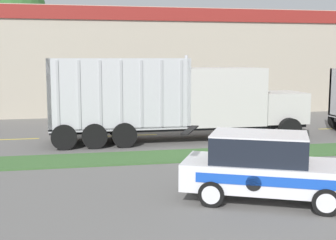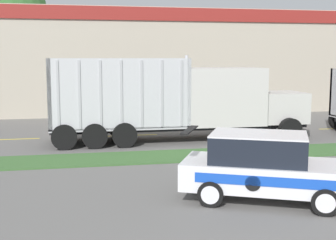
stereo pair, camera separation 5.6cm
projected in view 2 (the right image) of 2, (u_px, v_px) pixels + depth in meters
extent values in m
cube|color=#3D6633|center=(163.00, 156.00, 17.13)|extent=(120.00, 2.10, 0.06)
cube|color=yellow|center=(12.00, 139.00, 20.88)|extent=(2.40, 0.14, 0.01)
cube|color=yellow|center=(132.00, 135.00, 21.94)|extent=(2.40, 0.14, 0.01)
cube|color=yellow|center=(241.00, 132.00, 22.99)|extent=(2.40, 0.14, 0.01)
cube|color=black|center=(181.00, 127.00, 20.64)|extent=(11.29, 1.39, 0.18)
cube|color=silver|center=(279.00, 107.00, 21.43)|extent=(2.13, 2.07, 1.37)
cube|color=#B7B7BC|center=(301.00, 107.00, 21.64)|extent=(0.06, 1.77, 1.17)
cube|color=silver|center=(221.00, 96.00, 20.81)|extent=(3.40, 2.53, 2.49)
cube|color=black|center=(258.00, 86.00, 21.09)|extent=(0.04, 2.15, 1.12)
cylinder|color=silver|center=(186.00, 77.00, 19.54)|extent=(0.14, 0.14, 1.79)
cube|color=silver|center=(119.00, 125.00, 20.08)|extent=(5.76, 2.53, 0.12)
cube|color=silver|center=(182.00, 91.00, 20.43)|extent=(0.16, 2.53, 2.85)
cube|color=silver|center=(51.00, 93.00, 19.34)|extent=(0.16, 2.53, 2.85)
cube|color=silver|center=(121.00, 94.00, 18.74)|extent=(5.76, 0.16, 2.85)
cube|color=silver|center=(116.00, 90.00, 21.03)|extent=(5.76, 0.16, 2.85)
cube|color=#B2B2B7|center=(58.00, 95.00, 18.16)|extent=(0.10, 0.04, 2.71)
cube|color=#B2B2B7|center=(79.00, 95.00, 18.32)|extent=(0.10, 0.04, 2.71)
cube|color=#B2B2B7|center=(101.00, 95.00, 18.48)|extent=(0.10, 0.04, 2.71)
cube|color=#B2B2B7|center=(121.00, 94.00, 18.64)|extent=(0.10, 0.04, 2.71)
cube|color=#B2B2B7|center=(142.00, 94.00, 18.80)|extent=(0.10, 0.04, 2.71)
cube|color=#B2B2B7|center=(162.00, 94.00, 18.96)|extent=(0.10, 0.04, 2.71)
cube|color=#B2B2B7|center=(182.00, 93.00, 19.12)|extent=(0.10, 0.04, 2.71)
cylinder|color=black|center=(290.00, 130.00, 20.34)|extent=(1.02, 0.30, 1.02)
cylinder|color=black|center=(267.00, 122.00, 22.75)|extent=(1.02, 0.30, 1.02)
cylinder|color=black|center=(64.00, 137.00, 18.45)|extent=(1.02, 0.30, 1.02)
cylinder|color=black|center=(65.00, 128.00, 20.87)|extent=(1.02, 0.30, 1.02)
cylinder|color=black|center=(95.00, 136.00, 18.69)|extent=(1.02, 0.30, 1.02)
cylinder|color=black|center=(92.00, 127.00, 21.10)|extent=(1.02, 0.30, 1.02)
cylinder|color=black|center=(125.00, 135.00, 18.92)|extent=(1.02, 0.30, 1.02)
cylinder|color=black|center=(119.00, 126.00, 21.34)|extent=(1.02, 0.30, 1.02)
cube|color=white|center=(268.00, 175.00, 11.88)|extent=(4.66, 3.49, 0.68)
cube|color=black|center=(258.00, 148.00, 11.86)|extent=(2.82, 2.46, 0.68)
cube|color=white|center=(259.00, 134.00, 11.81)|extent=(2.82, 2.46, 0.04)
cube|color=black|center=(189.00, 130.00, 12.24)|extent=(0.81, 1.40, 0.03)
cube|color=blue|center=(267.00, 182.00, 10.99)|extent=(3.11, 1.50, 0.24)
cylinder|color=black|center=(253.00, 184.00, 11.08)|extent=(0.34, 0.17, 0.38)
cylinder|color=black|center=(325.00, 202.00, 10.77)|extent=(0.67, 0.46, 0.65)
cylinder|color=silver|center=(326.00, 204.00, 10.67)|extent=(0.41, 0.21, 0.45)
cylinder|color=black|center=(320.00, 183.00, 12.44)|extent=(0.67, 0.46, 0.65)
cylinder|color=silver|center=(320.00, 182.00, 12.54)|extent=(0.41, 0.21, 0.45)
cylinder|color=black|center=(211.00, 194.00, 11.42)|extent=(0.67, 0.46, 0.65)
cylinder|color=silver|center=(210.00, 195.00, 11.32)|extent=(0.41, 0.21, 0.45)
cylinder|color=black|center=(220.00, 177.00, 13.09)|extent=(0.67, 0.46, 0.65)
cylinder|color=silver|center=(221.00, 176.00, 13.19)|extent=(0.41, 0.21, 0.45)
cube|color=#BCB29E|center=(165.00, 61.00, 35.06)|extent=(25.78, 12.00, 6.71)
cube|color=maroon|center=(184.00, 14.00, 28.79)|extent=(24.49, 0.10, 0.80)
cylinder|color=brown|center=(9.00, 72.00, 31.96)|extent=(0.48, 0.48, 5.24)
sphere|color=#386B33|center=(7.00, 11.00, 31.42)|extent=(5.34, 5.34, 5.34)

